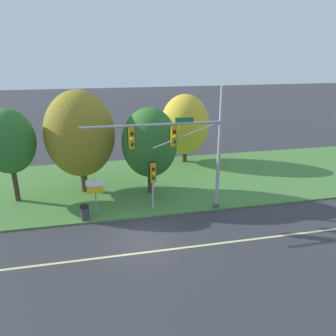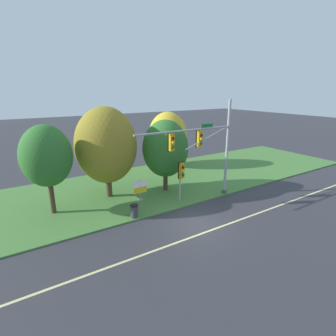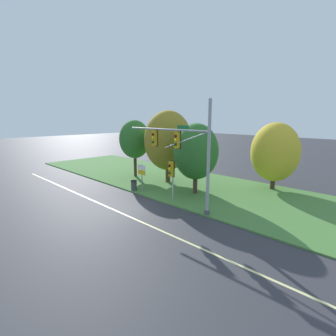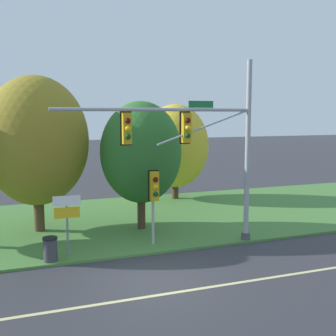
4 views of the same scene
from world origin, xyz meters
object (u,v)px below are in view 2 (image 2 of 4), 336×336
object	(u,v)px
tree_nearest_road	(46,156)
tree_mid_verge	(168,136)
route_sign_post	(140,191)
tree_left_of_mast	(106,146)
pedestrian_signal_near_kerb	(181,173)
trash_bin	(134,211)
tree_behind_signpost	(165,149)
traffic_signal_mast	(206,145)

from	to	relation	value
tree_nearest_road	tree_mid_verge	size ratio (longest dim) A/B	1.02
route_sign_post	tree_left_of_mast	world-z (taller)	tree_left_of_mast
route_sign_post	tree_nearest_road	distance (m)	6.77
pedestrian_signal_near_kerb	route_sign_post	distance (m)	3.68
pedestrian_signal_near_kerb	trash_bin	distance (m)	4.74
pedestrian_signal_near_kerb	tree_left_of_mast	distance (m)	6.32
tree_behind_signpost	trash_bin	size ratio (longest dim) A/B	6.63
traffic_signal_mast	tree_left_of_mast	world-z (taller)	traffic_signal_mast
traffic_signal_mast	route_sign_post	world-z (taller)	traffic_signal_mast
route_sign_post	tree_behind_signpost	world-z (taller)	tree_behind_signpost
traffic_signal_mast	pedestrian_signal_near_kerb	bearing A→B (deg)	161.63
tree_nearest_road	trash_bin	size ratio (longest dim) A/B	6.83
traffic_signal_mast	pedestrian_signal_near_kerb	xyz separation A→B (m)	(-1.84, 0.61, -2.13)
tree_behind_signpost	pedestrian_signal_near_kerb	bearing A→B (deg)	-95.20
tree_left_of_mast	tree_behind_signpost	distance (m)	4.91
traffic_signal_mast	tree_left_of_mast	bearing A→B (deg)	143.57
route_sign_post	tree_nearest_road	world-z (taller)	tree_nearest_road
route_sign_post	tree_mid_verge	world-z (taller)	tree_mid_verge
tree_behind_signpost	tree_mid_verge	distance (m)	7.59
route_sign_post	trash_bin	size ratio (longest dim) A/B	2.65
route_sign_post	tree_nearest_road	size ratio (longest dim) A/B	0.39
traffic_signal_mast	tree_behind_signpost	size ratio (longest dim) A/B	1.38
pedestrian_signal_near_kerb	tree_behind_signpost	world-z (taller)	tree_behind_signpost
pedestrian_signal_near_kerb	tree_mid_verge	world-z (taller)	tree_mid_verge
tree_behind_signpost	route_sign_post	bearing A→B (deg)	-143.26
route_sign_post	tree_mid_verge	xyz separation A→B (m)	(8.08, 9.20, 1.79)
route_sign_post	tree_left_of_mast	size ratio (longest dim) A/B	0.34
tree_behind_signpost	tree_mid_verge	world-z (taller)	tree_mid_verge
tree_nearest_road	pedestrian_signal_near_kerb	bearing A→B (deg)	-19.95
tree_left_of_mast	trash_bin	xyz separation A→B (m)	(0.13, -4.55, -3.82)
tree_behind_signpost	tree_left_of_mast	bearing A→B (deg)	164.82
tree_behind_signpost	trash_bin	bearing A→B (deg)	-144.41
pedestrian_signal_near_kerb	trash_bin	world-z (taller)	pedestrian_signal_near_kerb
tree_left_of_mast	tree_mid_verge	distance (m)	10.27
tree_mid_verge	tree_nearest_road	bearing A→B (deg)	-156.49
route_sign_post	tree_nearest_road	bearing A→B (deg)	147.58
tree_nearest_road	tree_mid_verge	world-z (taller)	tree_nearest_road
tree_mid_verge	traffic_signal_mast	bearing A→B (deg)	-105.15
trash_bin	tree_mid_verge	bearing A→B (deg)	47.49
route_sign_post	tree_behind_signpost	bearing A→B (deg)	36.74
tree_left_of_mast	trash_bin	bearing A→B (deg)	-88.37
pedestrian_signal_near_kerb	tree_behind_signpost	xyz separation A→B (m)	(0.25, 2.76, 1.37)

